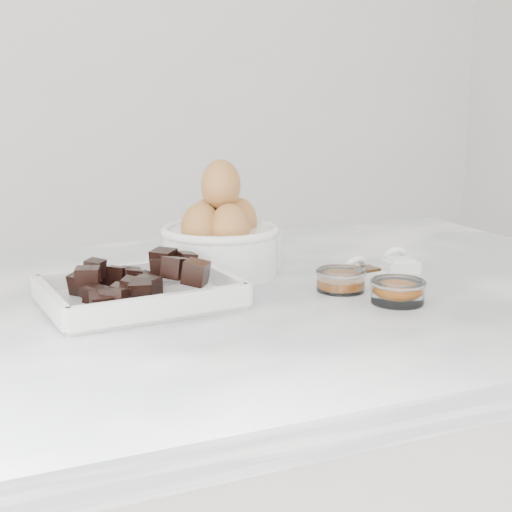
{
  "coord_description": "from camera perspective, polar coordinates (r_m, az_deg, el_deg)",
  "views": [
    {
      "loc": [
        -0.37,
        -0.89,
        1.2
      ],
      "look_at": [
        0.02,
        0.03,
        0.98
      ],
      "focal_mm": 50.0,
      "sensor_mm": 36.0,
      "label": 1
    }
  ],
  "objects": [
    {
      "name": "vanilla_spoon",
      "position": [
        1.05,
        8.49,
        -1.36
      ],
      "size": [
        0.05,
        0.06,
        0.04
      ],
      "color": "white",
      "rests_on": "marble_slab"
    },
    {
      "name": "chocolate_dish",
      "position": [
        0.93,
        -9.32,
        -2.37
      ],
      "size": [
        0.26,
        0.2,
        0.06
      ],
      "color": "white",
      "rests_on": "marble_slab"
    },
    {
      "name": "egg_bowl",
      "position": [
        1.08,
        -2.87,
        1.52
      ],
      "size": [
        0.18,
        0.18,
        0.17
      ],
      "color": "white",
      "rests_on": "marble_slab"
    },
    {
      "name": "zest_bowl",
      "position": [
        0.95,
        11.27,
        -2.71
      ],
      "size": [
        0.07,
        0.07,
        0.03
      ],
      "color": "white",
      "rests_on": "marble_slab"
    },
    {
      "name": "marble_slab",
      "position": [
        1.0,
        -0.38,
        -3.79
      ],
      "size": [
        1.2,
        0.8,
        0.04
      ],
      "primitive_type": "cube",
      "color": "white",
      "rests_on": "cabinet"
    },
    {
      "name": "honey_bowl",
      "position": [
        1.0,
        6.8,
        -1.88
      ],
      "size": [
        0.07,
        0.07,
        0.03
      ],
      "color": "white",
      "rests_on": "marble_slab"
    },
    {
      "name": "sugar_ramekin",
      "position": [
        1.13,
        -0.19,
        0.64
      ],
      "size": [
        0.09,
        0.09,
        0.05
      ],
      "color": "white",
      "rests_on": "marble_slab"
    },
    {
      "name": "butter_plate",
      "position": [
        1.06,
        -4.53,
        -0.85
      ],
      "size": [
        0.16,
        0.16,
        0.05
      ],
      "color": "white",
      "rests_on": "marble_slab"
    },
    {
      "name": "salt_spoon",
      "position": [
        1.12,
        11.38,
        -0.56
      ],
      "size": [
        0.06,
        0.07,
        0.04
      ],
      "color": "white",
      "rests_on": "marble_slab"
    }
  ]
}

